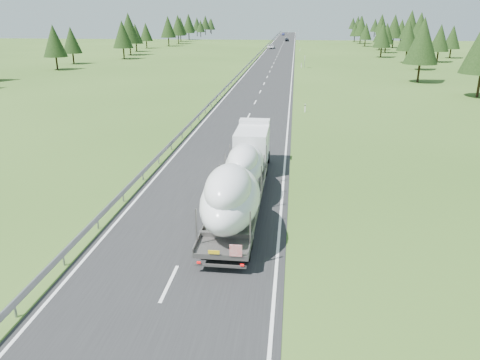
# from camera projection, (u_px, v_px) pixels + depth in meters

# --- Properties ---
(ground) EXTENTS (400.00, 400.00, 0.00)m
(ground) POSITION_uv_depth(u_px,v_px,m) (207.00, 205.00, 28.83)
(ground) COLOR #32511B
(ground) RESTS_ON ground
(road_surface) EXTENTS (10.00, 400.00, 0.02)m
(road_surface) POSITION_uv_depth(u_px,v_px,m) (276.00, 59.00, 122.47)
(road_surface) COLOR black
(road_surface) RESTS_ON ground
(guardrail) EXTENTS (0.10, 400.00, 0.76)m
(guardrail) POSITION_uv_depth(u_px,v_px,m) (255.00, 57.00, 122.78)
(guardrail) COLOR slate
(guardrail) RESTS_ON ground
(marker_posts) EXTENTS (0.13, 350.08, 1.00)m
(marker_posts) POSITION_uv_depth(u_px,v_px,m) (300.00, 45.00, 173.09)
(marker_posts) COLOR silver
(marker_posts) RESTS_ON ground
(highway_sign) EXTENTS (0.08, 0.90, 2.60)m
(highway_sign) POSITION_uv_depth(u_px,v_px,m) (305.00, 59.00, 102.36)
(highway_sign) COLOR slate
(highway_sign) RESTS_ON ground
(tree_line_right) EXTENTS (27.95, 315.99, 12.57)m
(tree_line_right) POSITION_uv_depth(u_px,v_px,m) (434.00, 32.00, 117.24)
(tree_line_right) COLOR black
(tree_line_right) RESTS_ON ground
(tree_line_left) EXTENTS (13.72, 315.29, 12.63)m
(tree_line_left) POSITION_uv_depth(u_px,v_px,m) (130.00, 30.00, 141.15)
(tree_line_left) COLOR black
(tree_line_left) RESTS_ON ground
(boat_truck) EXTENTS (2.98, 18.15, 4.24)m
(boat_truck) POSITION_uv_depth(u_px,v_px,m) (240.00, 174.00, 27.63)
(boat_truck) COLOR silver
(boat_truck) RESTS_ON ground
(distant_van) EXTENTS (2.44, 5.21, 1.44)m
(distant_van) POSITION_uv_depth(u_px,v_px,m) (271.00, 46.00, 160.75)
(distant_van) COLOR silver
(distant_van) RESTS_ON ground
(distant_car_dark) EXTENTS (2.10, 4.41, 1.46)m
(distant_car_dark) POSITION_uv_depth(u_px,v_px,m) (287.00, 40.00, 205.27)
(distant_car_dark) COLOR black
(distant_car_dark) RESTS_ON ground
(distant_car_blue) EXTENTS (1.61, 4.20, 1.37)m
(distant_car_blue) POSITION_uv_depth(u_px,v_px,m) (283.00, 34.00, 263.83)
(distant_car_blue) COLOR #161B3E
(distant_car_blue) RESTS_ON ground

